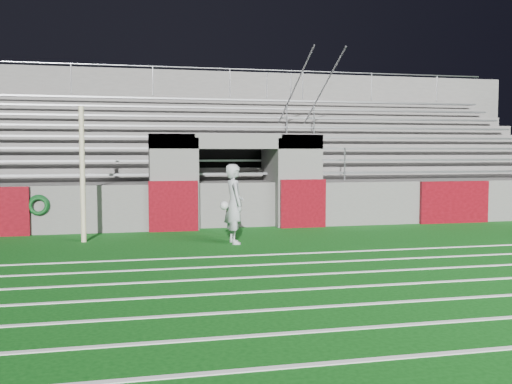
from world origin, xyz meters
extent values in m
plane|color=#0B470F|center=(0.00, 0.00, 0.00)|extent=(90.00, 90.00, 0.00)
cylinder|color=beige|center=(-4.00, 1.58, 1.59)|extent=(0.12, 0.12, 3.17)
cube|color=white|center=(0.00, -7.00, 0.01)|extent=(28.00, 0.09, 0.01)
cube|color=white|center=(0.00, -6.00, 0.01)|extent=(28.00, 0.09, 0.01)
cube|color=white|center=(0.00, -5.00, 0.01)|extent=(28.00, 0.09, 0.01)
cube|color=white|center=(0.00, -4.00, 0.01)|extent=(28.00, 0.09, 0.01)
cube|color=white|center=(0.00, -3.00, 0.01)|extent=(28.00, 0.09, 0.01)
cube|color=white|center=(0.00, -2.00, 0.01)|extent=(28.00, 0.09, 0.01)
cube|color=white|center=(0.00, -1.00, 0.01)|extent=(28.00, 0.09, 0.01)
cube|color=#575553|center=(7.70, 3.17, 0.62)|extent=(10.60, 0.35, 1.25)
cube|color=#575553|center=(-1.80, 3.50, 1.30)|extent=(1.20, 1.00, 2.60)
cube|color=#575553|center=(1.80, 3.50, 1.30)|extent=(1.20, 1.00, 2.60)
cube|color=black|center=(0.00, 5.20, 1.25)|extent=(2.60, 0.20, 2.50)
cube|color=#575553|center=(-1.15, 4.10, 1.25)|extent=(0.10, 2.20, 2.50)
cube|color=#575553|center=(1.15, 4.10, 1.25)|extent=(0.10, 2.20, 2.50)
cube|color=#575553|center=(0.00, 3.50, 2.40)|extent=(4.80, 1.00, 0.40)
cube|color=#575553|center=(0.00, 7.35, 1.15)|extent=(26.00, 8.00, 0.20)
cube|color=#575553|center=(0.00, 7.35, 0.53)|extent=(26.00, 8.00, 1.05)
cube|color=#4F060E|center=(-1.80, 2.94, 0.68)|extent=(1.30, 0.15, 1.35)
cube|color=#4F060E|center=(1.80, 2.94, 0.68)|extent=(1.30, 0.15, 1.35)
cube|color=#4F060E|center=(6.50, 2.94, 0.62)|extent=(2.20, 0.15, 1.25)
cube|color=#93969B|center=(0.00, 4.43, 1.47)|extent=(23.00, 0.28, 0.06)
cube|color=#575553|center=(0.00, 5.28, 1.44)|extent=(24.00, 0.75, 0.38)
cube|color=#93969B|center=(0.00, 5.18, 1.85)|extent=(23.00, 0.28, 0.06)
cube|color=#575553|center=(0.00, 6.03, 1.63)|extent=(24.00, 0.75, 0.76)
cube|color=#93969B|center=(0.00, 5.93, 2.23)|extent=(23.00, 0.28, 0.06)
cube|color=#575553|center=(0.00, 6.78, 1.82)|extent=(24.00, 0.75, 1.14)
cube|color=#93969B|center=(0.00, 6.68, 2.61)|extent=(23.00, 0.28, 0.06)
cube|color=#575553|center=(0.00, 7.53, 2.01)|extent=(24.00, 0.75, 1.52)
cube|color=#93969B|center=(0.00, 7.43, 2.99)|extent=(23.00, 0.28, 0.06)
cube|color=#575553|center=(0.00, 8.28, 2.20)|extent=(24.00, 0.75, 1.90)
cube|color=#93969B|center=(0.00, 8.18, 3.37)|extent=(23.00, 0.28, 0.06)
cube|color=#575553|center=(0.00, 9.03, 2.39)|extent=(24.00, 0.75, 2.28)
cube|color=#93969B|center=(0.00, 8.93, 3.75)|extent=(23.00, 0.28, 0.06)
cube|color=#575553|center=(0.00, 9.78, 2.58)|extent=(24.00, 0.75, 2.66)
cube|color=#93969B|center=(0.00, 9.68, 4.13)|extent=(23.00, 0.28, 0.06)
cube|color=#575553|center=(0.00, 10.45, 2.65)|extent=(26.00, 0.60, 5.29)
cylinder|color=#A5A8AD|center=(2.50, 4.15, 1.75)|extent=(0.05, 0.05, 1.00)
cylinder|color=#A5A8AD|center=(2.50, 7.15, 3.27)|extent=(0.05, 0.05, 1.00)
cylinder|color=#A5A8AD|center=(2.50, 10.15, 4.79)|extent=(0.05, 0.05, 1.00)
cylinder|color=#A5A8AD|center=(2.50, 7.15, 3.77)|extent=(0.05, 6.02, 3.08)
cylinder|color=#A5A8AD|center=(3.50, 4.15, 1.75)|extent=(0.05, 0.05, 1.00)
cylinder|color=#A5A8AD|center=(3.50, 7.15, 3.27)|extent=(0.05, 0.05, 1.00)
cylinder|color=#A5A8AD|center=(3.50, 10.15, 4.79)|extent=(0.05, 0.05, 1.00)
cylinder|color=#A5A8AD|center=(3.50, 7.15, 3.77)|extent=(0.05, 6.02, 3.08)
cylinder|color=#A5A8AD|center=(-5.00, 10.15, 4.84)|extent=(0.05, 0.05, 1.10)
cylinder|color=#A5A8AD|center=(-2.00, 10.15, 4.84)|extent=(0.05, 0.05, 1.10)
cylinder|color=#A5A8AD|center=(1.00, 10.15, 4.84)|extent=(0.05, 0.05, 1.10)
cylinder|color=#A5A8AD|center=(4.00, 10.15, 4.84)|extent=(0.05, 0.05, 1.10)
cylinder|color=#A5A8AD|center=(7.00, 10.15, 4.84)|extent=(0.05, 0.05, 1.10)
cylinder|color=#A5A8AD|center=(10.00, 10.15, 4.84)|extent=(0.05, 0.05, 1.10)
cylinder|color=#A5A8AD|center=(0.00, 10.15, 5.39)|extent=(24.00, 0.05, 0.05)
imported|color=#A4A9AD|center=(-0.58, 0.62, 0.92)|extent=(0.49, 0.70, 1.84)
sphere|color=silver|center=(-0.85, 0.35, 0.91)|extent=(0.20, 0.20, 0.20)
torus|color=#0B3A16|center=(-5.18, 2.95, 0.77)|extent=(0.54, 0.10, 0.54)
torus|color=#0C4017|center=(-5.18, 2.90, 0.76)|extent=(0.48, 0.09, 0.48)
camera|label=1|loc=(-2.92, -12.25, 2.11)|focal=40.00mm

